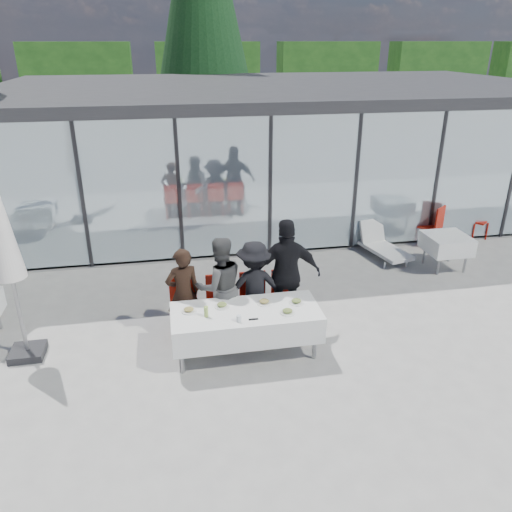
{
  "coord_description": "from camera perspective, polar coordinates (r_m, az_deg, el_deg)",
  "views": [
    {
      "loc": [
        -1.17,
        -6.19,
        4.51
      ],
      "look_at": [
        0.2,
        1.2,
        1.24
      ],
      "focal_mm": 35.0,
      "sensor_mm": 36.0,
      "label": 1
    }
  ],
  "objects": [
    {
      "name": "diner_a",
      "position": [
        8.1,
        -8.31,
        -4.23
      ],
      "size": [
        0.68,
        0.68,
        1.55
      ],
      "primitive_type": "imported",
      "rotation": [
        0.0,
        0.0,
        3.36
      ],
      "color": "black",
      "rests_on": "ground"
    },
    {
      "name": "plate_a",
      "position": [
        7.6,
        -7.68,
        -6.13
      ],
      "size": [
        0.23,
        0.23,
        0.07
      ],
      "color": "white",
      "rests_on": "dining_table"
    },
    {
      "name": "diner_c",
      "position": [
        8.2,
        -0.2,
        -3.52
      ],
      "size": [
        1.04,
        1.04,
        1.57
      ],
      "primitive_type": "imported",
      "rotation": [
        0.0,
        0.0,
        3.12
      ],
      "color": "black",
      "rests_on": "ground"
    },
    {
      "name": "diner_chair_d",
      "position": [
        8.47,
        3.37,
        -4.5
      ],
      "size": [
        0.44,
        0.44,
        0.97
      ],
      "color": "#AF190B",
      "rests_on": "ground"
    },
    {
      "name": "ground",
      "position": [
        7.74,
        0.17,
        -12.12
      ],
      "size": [
        90.0,
        90.0,
        0.0
      ],
      "primitive_type": "plane",
      "color": "#A2A09A",
      "rests_on": "ground"
    },
    {
      "name": "plate_d",
      "position": [
        7.8,
        4.64,
        -5.2
      ],
      "size": [
        0.23,
        0.23,
        0.07
      ],
      "color": "white",
      "rests_on": "dining_table"
    },
    {
      "name": "plate_extra",
      "position": [
        7.51,
        3.62,
        -6.35
      ],
      "size": [
        0.23,
        0.23,
        0.07
      ],
      "color": "white",
      "rests_on": "dining_table"
    },
    {
      "name": "folded_eyeglasses",
      "position": [
        7.34,
        -0.3,
        -7.23
      ],
      "size": [
        0.14,
        0.03,
        0.01
      ],
      "primitive_type": "cube",
      "color": "black",
      "rests_on": "dining_table"
    },
    {
      "name": "treeline",
      "position": [
        34.27,
        -12.57,
        19.12
      ],
      "size": [
        62.5,
        2.0,
        4.4
      ],
      "color": "#183E13",
      "rests_on": "ground"
    },
    {
      "name": "diner_chair_c",
      "position": [
        8.37,
        -0.28,
        -4.83
      ],
      "size": [
        0.44,
        0.44,
        0.97
      ],
      "color": "#AF190B",
      "rests_on": "ground"
    },
    {
      "name": "spare_chair_b",
      "position": [
        12.43,
        19.71,
        3.45
      ],
      "size": [
        0.62,
        0.62,
        0.97
      ],
      "color": "#AF190B",
      "rests_on": "ground"
    },
    {
      "name": "diner_d",
      "position": [
        8.23,
        3.54,
        -2.14
      ],
      "size": [
        1.2,
        1.2,
        1.91
      ],
      "primitive_type": "imported",
      "rotation": [
        0.0,
        0.0,
        3.07
      ],
      "color": "black",
      "rests_on": "ground"
    },
    {
      "name": "spare_table_right",
      "position": [
        11.27,
        20.95,
        1.32
      ],
      "size": [
        0.86,
        0.86,
        0.74
      ],
      "color": "white",
      "rests_on": "ground"
    },
    {
      "name": "juice_bottle",
      "position": [
        7.42,
        -5.73,
        -6.34
      ],
      "size": [
        0.06,
        0.06,
        0.16
      ],
      "primitive_type": "cylinder",
      "color": "#9DC150",
      "rests_on": "dining_table"
    },
    {
      "name": "diner_chair_a",
      "position": [
        8.27,
        -8.23,
        -5.47
      ],
      "size": [
        0.44,
        0.44,
        0.97
      ],
      "color": "#AF190B",
      "rests_on": "ground"
    },
    {
      "name": "market_umbrella",
      "position": [
        7.81,
        -26.95,
        1.94
      ],
      "size": [
        0.5,
        0.5,
        3.0
      ],
      "color": "black",
      "rests_on": "ground"
    },
    {
      "name": "pavilion",
      "position": [
        14.89,
        2.01,
        14.35
      ],
      "size": [
        14.8,
        8.8,
        3.44
      ],
      "color": "gray",
      "rests_on": "ground"
    },
    {
      "name": "dining_table",
      "position": [
        7.69,
        -1.17,
        -7.6
      ],
      "size": [
        2.26,
        0.96,
        0.75
      ],
      "color": "white",
      "rests_on": "ground"
    },
    {
      "name": "spare_chair_a",
      "position": [
        13.36,
        23.69,
        4.19
      ],
      "size": [
        0.62,
        0.62,
        0.97
      ],
      "color": "#AF190B",
      "rests_on": "ground"
    },
    {
      "name": "plate_c",
      "position": [
        7.76,
        0.94,
        -5.26
      ],
      "size": [
        0.23,
        0.23,
        0.07
      ],
      "color": "white",
      "rests_on": "dining_table"
    },
    {
      "name": "drinking_glasses",
      "position": [
        7.28,
        -1.97,
        -7.17
      ],
      "size": [
        0.07,
        0.07,
        0.1
      ],
      "color": "silver",
      "rests_on": "dining_table"
    },
    {
      "name": "diner_chair_b",
      "position": [
        8.3,
        -4.11,
        -5.15
      ],
      "size": [
        0.44,
        0.44,
        0.97
      ],
      "color": "#AF190B",
      "rests_on": "ground"
    },
    {
      "name": "lounger",
      "position": [
        11.62,
        14.14,
        1.29
      ],
      "size": [
        0.89,
        1.43,
        0.72
      ],
      "color": "silver",
      "rests_on": "ground"
    },
    {
      "name": "plate_b",
      "position": [
        7.68,
        -3.92,
        -5.63
      ],
      "size": [
        0.23,
        0.23,
        0.07
      ],
      "color": "white",
      "rests_on": "dining_table"
    },
    {
      "name": "diner_b",
      "position": [
        8.1,
        -4.12,
        -3.48
      ],
      "size": [
        0.94,
        0.94,
        1.69
      ],
      "primitive_type": "imported",
      "rotation": [
        0.0,
        0.0,
        3.3
      ],
      "color": "#4D4D4D",
      "rests_on": "ground"
    }
  ]
}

